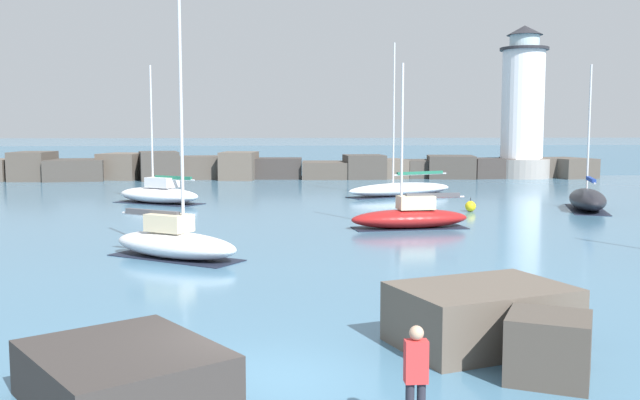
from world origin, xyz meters
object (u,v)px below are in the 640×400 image
sailboat_moored_1 (174,241)px  person_on_rocks (416,374)px  sailboat_moored_0 (401,189)px  sailboat_moored_2 (411,216)px  sailboat_moored_3 (159,194)px  mooring_buoy_orange_near (470,206)px  sailboat_moored_5 (587,199)px  lighthouse (522,112)px

sailboat_moored_1 → person_on_rocks: size_ratio=5.41×
sailboat_moored_0 → sailboat_moored_2: sailboat_moored_0 is taller
sailboat_moored_1 → sailboat_moored_3: (-3.37, 19.32, -0.01)m
sailboat_moored_1 → sailboat_moored_2: size_ratio=1.22×
mooring_buoy_orange_near → sailboat_moored_5: bearing=2.0°
sailboat_moored_2 → sailboat_moored_5: sailboat_moored_5 is taller
sailboat_moored_5 → sailboat_moored_2: bearing=-150.8°
sailboat_moored_2 → person_on_rocks: size_ratio=4.43×
lighthouse → person_on_rocks: size_ratio=8.10×
sailboat_moored_1 → mooring_buoy_orange_near: 20.13m
sailboat_moored_1 → sailboat_moored_5: 25.92m
sailboat_moored_1 → lighthouse: bearing=55.2°
lighthouse → sailboat_moored_1: bearing=-124.8°
lighthouse → sailboat_moored_3: 37.64m
sailboat_moored_0 → person_on_rocks: 39.21m
sailboat_moored_0 → sailboat_moored_5: sailboat_moored_0 is taller
sailboat_moored_0 → sailboat_moored_1: 26.21m
lighthouse → sailboat_moored_0: (-14.85, -16.99, -5.70)m
sailboat_moored_2 → person_on_rocks: bearing=-101.4°
sailboat_moored_2 → sailboat_moored_3: (-13.65, 12.31, 0.04)m
sailboat_moored_1 → sailboat_moored_2: (10.27, 7.01, -0.05)m
mooring_buoy_orange_near → person_on_rocks: 30.53m
person_on_rocks → sailboat_moored_5: bearing=60.8°
sailboat_moored_5 → sailboat_moored_0: bearing=134.9°
sailboat_moored_5 → person_on_rocks: sailboat_moored_5 is taller
sailboat_moored_0 → sailboat_moored_3: sailboat_moored_0 is taller
sailboat_moored_2 → sailboat_moored_5: size_ratio=0.93×
sailboat_moored_2 → sailboat_moored_5: bearing=29.2°
lighthouse → mooring_buoy_orange_near: lighthouse is taller
lighthouse → sailboat_moored_0: lighthouse is taller
sailboat_moored_3 → sailboat_moored_5: 26.07m
sailboat_moored_3 → mooring_buoy_orange_near: bearing=-17.9°
mooring_buoy_orange_near → person_on_rocks: person_on_rocks is taller
sailboat_moored_0 → sailboat_moored_3: (-16.20, -3.53, 0.10)m
lighthouse → sailboat_moored_1: 48.84m
sailboat_moored_3 → sailboat_moored_5: size_ratio=1.03×
sailboat_moored_5 → sailboat_moored_1: bearing=-148.3°
sailboat_moored_1 → sailboat_moored_3: sailboat_moored_1 is taller
lighthouse → sailboat_moored_2: (-17.41, -32.83, -5.64)m
sailboat_moored_0 → sailboat_moored_5: size_ratio=1.25×
sailboat_moored_2 → sailboat_moored_3: sailboat_moored_3 is taller
sailboat_moored_0 → mooring_buoy_orange_near: size_ratio=13.02×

